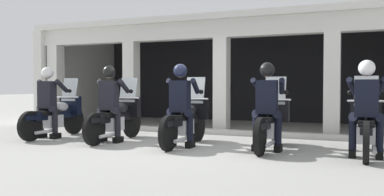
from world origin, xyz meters
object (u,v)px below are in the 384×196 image
Objects in this scene: police_officer_far_left at (48,96)px; police_officer_left at (110,97)px; motorcycle_left at (118,117)px; motorcycle_center at (187,120)px; motorcycle_right at (271,122)px; police_officer_far_right at (366,100)px; police_officer_right at (267,99)px; police_officer_center at (181,98)px; motorcycle_far_right at (366,126)px; motorcycle_far_left at (57,115)px.

police_officer_left is at bearing -6.45° from police_officer_far_left.
motorcycle_center is at bearing 0.62° from motorcycle_left.
motorcycle_right is 1.72m from police_officer_far_right.
motorcycle_right is 0.52m from police_officer_right.
police_officer_center is 0.78× the size of motorcycle_far_right.
police_officer_far_right reaches higher than motorcycle_left.
motorcycle_left is 4.87m from motorcycle_far_right.
motorcycle_left is 1.29× the size of police_officer_far_right.
motorcycle_left is at bearing 3.45° from police_officer_far_left.
motorcycle_far_right is (4.87, 0.07, 0.00)m from motorcycle_left.
motorcycle_far_left is at bearing 175.16° from motorcycle_far_right.
motorcycle_far_left is at bearing -179.12° from motorcycle_center.
motorcycle_center and motorcycle_far_right have the same top height.
motorcycle_left and motorcycle_right have the same top height.
police_officer_right and police_officer_far_right have the same top height.
police_officer_left is 4.90m from motorcycle_far_right.
motorcycle_far_right is (1.62, 0.22, -0.44)m from police_officer_right.
motorcycle_far_left is 3.29m from police_officer_center.
police_officer_left is 0.78× the size of motorcycle_far_right.
police_officer_far_left is 4.91m from motorcycle_right.
motorcycle_left is 0.52m from police_officer_left.
police_officer_left and police_officer_center have the same top height.
police_officer_far_left reaches higher than motorcycle_far_right.
police_officer_far_right is at bearing -1.94° from motorcycle_center.
motorcycle_right is 1.00× the size of motorcycle_far_right.
motorcycle_far_left is 1.29× the size of police_officer_far_left.
motorcycle_far_left is 6.49m from motorcycle_far_right.
motorcycle_left is (1.62, 0.00, 0.00)m from motorcycle_far_left.
police_officer_left is at bearing 175.33° from police_officer_far_right.
motorcycle_left is 1.29× the size of police_officer_center.
police_officer_far_left is 3.29m from motorcycle_center.
motorcycle_far_left and motorcycle_left have the same top height.
police_officer_left and police_officer_far_right have the same top height.
police_officer_left is at bearing -169.75° from motorcycle_right.
police_officer_far_left is 1.71m from motorcycle_left.
motorcycle_right is at bearing 7.07° from motorcycle_center.
police_officer_far_right is at bearing -5.95° from police_officer_far_left.
motorcycle_left is at bearing -6.45° from motorcycle_far_left.
police_officer_far_right is (3.25, 0.10, 0.00)m from police_officer_center.
motorcycle_far_right is at bearing -5.95° from motorcycle_far_left.
police_officer_left is 3.25m from police_officer_right.
police_officer_far_left is 0.78× the size of motorcycle_left.
police_officer_far_left and police_officer_center have the same top height.
police_officer_far_right reaches higher than motorcycle_far_right.
motorcycle_left and motorcycle_far_right have the same top height.
police_officer_left reaches higher than motorcycle_far_right.
motorcycle_far_left is at bearing 83.19° from police_officer_far_left.
police_officer_left is (1.62, 0.00, 0.00)m from police_officer_far_left.
motorcycle_far_left is at bearing -178.19° from motorcycle_left.
motorcycle_far_right is at bearing 2.47° from motorcycle_left.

